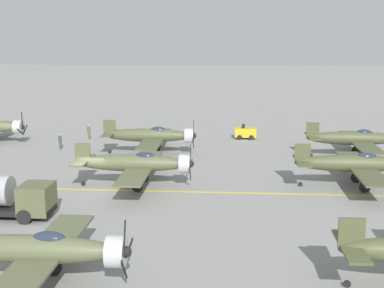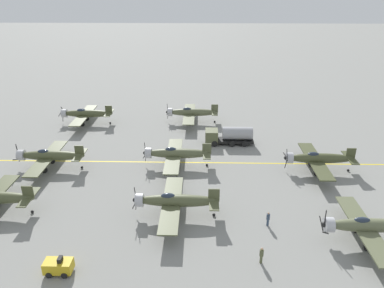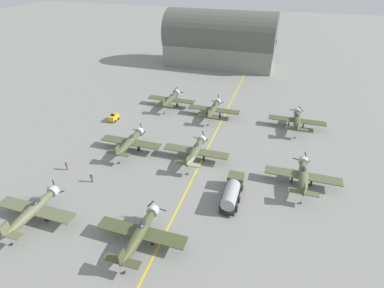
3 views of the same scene
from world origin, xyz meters
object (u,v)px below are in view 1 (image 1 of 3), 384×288
Objects in this scene: airplane_mid_left at (151,136)px; tow_tractor at (245,132)px; airplane_far_center at (357,164)px; ground_crew_inspecting at (89,131)px; ground_crew_walking at (60,141)px; airplane_far_left at (357,139)px; airplane_mid_right at (35,250)px; airplane_mid_center at (136,163)px.

airplane_mid_left is 4.62× the size of tow_tractor.
airplane_far_center reaches higher than ground_crew_inspecting.
airplane_far_center is 6.90× the size of ground_crew_walking.
airplane_far_left reaches higher than ground_crew_walking.
airplane_mid_left reaches higher than tow_tractor.
airplane_far_center is 33.89m from ground_crew_inspecting.
ground_crew_inspecting is at bearing -114.25° from airplane_far_left.
airplane_far_left is 1.00× the size of airplane_mid_right.
airplane_mid_center is 6.90× the size of ground_crew_walking.
ground_crew_walking is at bearing -175.77° from airplane_mid_right.
airplane_far_center is at bearing 22.36° from tow_tractor.
airplane_mid_center is at bearing -93.40° from airplane_far_center.
airplane_far_center is at bearing 65.04° from airplane_mid_left.
airplane_far_center is (11.48, -2.50, 0.00)m from airplane_far_left.
tow_tractor is (-21.15, -8.70, -1.22)m from airplane_far_center.
airplane_mid_right is at bearing -15.41° from tow_tractor.
airplane_far_center is 4.62× the size of tow_tractor.
airplane_mid_center reaches higher than tow_tractor.
airplane_far_left is 4.62× the size of tow_tractor.
airplane_mid_left is at bearing -175.10° from airplane_mid_center.
airplane_mid_center is at bearing 9.47° from airplane_mid_left.
airplane_far_left reaches higher than ground_crew_inspecting.
ground_crew_inspecting is at bearing -84.56° from tow_tractor.
tow_tractor is (-9.56, 10.22, -1.22)m from airplane_mid_left.
airplane_mid_left is 11.84m from ground_crew_inspecting.
airplane_mid_right is 39.87m from ground_crew_inspecting.
airplane_far_center is 22.90m from tow_tractor.
ground_crew_walking is (-1.66, -10.52, -1.06)m from airplane_mid_left.
airplane_mid_left reaches higher than ground_crew_inspecting.
ground_crew_inspecting reaches higher than ground_crew_walking.
airplane_far_left is at bearing 132.49° from airplane_mid_right.
airplane_far_left is at bearing 160.58° from airplane_far_center.
airplane_mid_left is 6.67× the size of ground_crew_inspecting.
airplane_mid_left is 12.79m from airplane_mid_center.
airplane_mid_center is 18.29m from ground_crew_walking.
ground_crew_inspecting reaches higher than tow_tractor.
airplane_mid_right is 42.45m from tow_tractor.
airplane_far_center reaches higher than airplane_mid_right.
airplane_mid_left is 21.42m from airplane_far_left.
tow_tractor is 1.44× the size of ground_crew_inspecting.
airplane_mid_right is at bearing 16.00° from ground_crew_walking.
tow_tractor is (-9.67, -11.20, -1.22)m from airplane_far_left.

